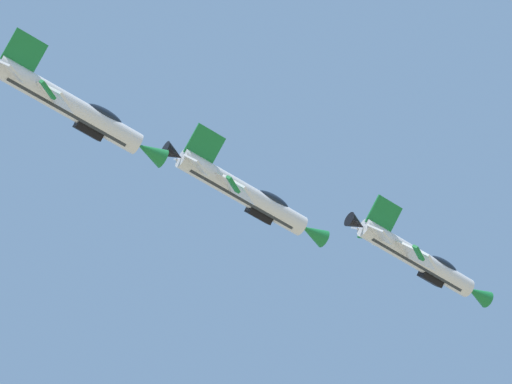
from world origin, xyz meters
TOP-DOWN VIEW (x-y plane):
  - fighter_jet_lead at (28.49, 60.40)m, footprint 15.02×9.10m
  - fighter_jet_left_wing at (12.08, 54.78)m, footprint 15.02×9.15m
  - fighter_jet_right_wing at (-2.39, 47.58)m, footprint 15.02×9.12m

SIDE VIEW (x-z plane):
  - fighter_jet_right_wing at x=-2.39m, z-range 68.96..77.03m
  - fighter_jet_left_wing at x=12.08m, z-range 70.92..79.09m
  - fighter_jet_lead at x=28.49m, z-range 72.78..80.78m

